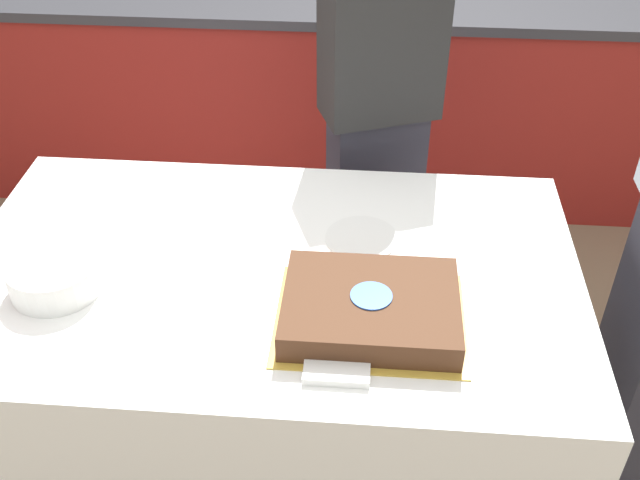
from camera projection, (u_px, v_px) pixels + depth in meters
ground_plane at (278, 442)px, 2.45m from camera, size 14.00×14.00×0.00m
back_counter at (318, 96)px, 3.42m from camera, size 4.40×0.58×0.92m
dining_table at (274, 363)px, 2.23m from camera, size 1.67×1.01×0.74m
cake at (371, 308)px, 1.82m from camera, size 0.47×0.37×0.08m
plate_stack at (55, 275)px, 1.91m from camera, size 0.24×0.24×0.09m
side_plate_near_cake at (362, 238)px, 2.10m from camera, size 0.21×0.21×0.00m
utensil_pile at (337, 367)px, 1.70m from camera, size 0.15×0.10×0.02m
person_cutting_cake at (379, 110)px, 2.49m from camera, size 0.42×0.32×1.62m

